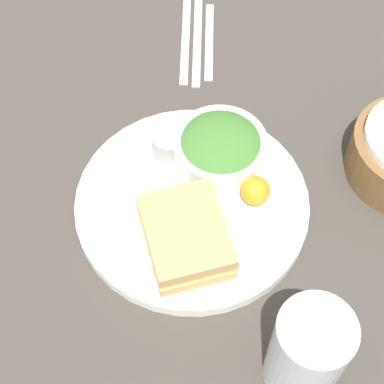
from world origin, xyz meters
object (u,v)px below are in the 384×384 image
at_px(spoon, 209,41).
at_px(sandwich, 189,237).
at_px(salad_bowl, 220,148).
at_px(fork, 185,40).
at_px(plate, 192,204).
at_px(dressing_cup, 169,143).
at_px(drink_glass, 307,352).
at_px(knife, 197,40).

bearing_deg(spoon, sandwich, 176.82).
relative_size(sandwich, salad_bowl, 1.19).
bearing_deg(fork, plate, -176.49).
distance_m(sandwich, dressing_cup, 0.14).
bearing_deg(spoon, salad_bowl, -176.03).
bearing_deg(drink_glass, plate, -144.46).
distance_m(dressing_cup, drink_glass, 0.32).
xyz_separation_m(sandwich, dressing_cup, (-0.14, -0.04, -0.00)).
distance_m(plate, knife, 0.29).
bearing_deg(plate, knife, -175.04).
xyz_separation_m(plate, spoon, (-0.29, -0.01, -0.01)).
bearing_deg(knife, drink_glass, -166.31).
distance_m(dressing_cup, knife, 0.22).
bearing_deg(dressing_cup, spoon, 172.25).
bearing_deg(sandwich, knife, -175.33).
distance_m(sandwich, fork, 0.36).
distance_m(plate, spoon, 0.29).
bearing_deg(dressing_cup, sandwich, 16.87).
xyz_separation_m(drink_glass, fork, (-0.49, -0.18, -0.06)).
xyz_separation_m(sandwich, drink_glass, (0.13, 0.14, 0.03)).
height_order(sandwich, spoon, sandwich).
bearing_deg(sandwich, drink_glass, 45.71).
bearing_deg(plate, salad_bowl, 156.56).
relative_size(fork, spoon, 1.11).
xyz_separation_m(dressing_cup, fork, (-0.22, -0.01, -0.03)).
height_order(plate, sandwich, sandwich).
height_order(dressing_cup, knife, dressing_cup).
distance_m(sandwich, salad_bowl, 0.13).
bearing_deg(fork, sandwich, -177.40).
height_order(fork, spoon, same).
distance_m(plate, sandwich, 0.07).
bearing_deg(knife, dressing_cup, 171.87).
bearing_deg(fork, knife, -90.00).
bearing_deg(sandwich, spoon, -178.22).
bearing_deg(sandwich, dressing_cup, -163.13).
height_order(dressing_cup, spoon, dressing_cup).
xyz_separation_m(knife, spoon, (-0.00, 0.02, 0.00)).
bearing_deg(plate, spoon, -178.54).
bearing_deg(drink_glass, spoon, -163.31).
xyz_separation_m(dressing_cup, drink_glass, (0.27, 0.18, 0.03)).
bearing_deg(dressing_cup, fork, -178.48).
xyz_separation_m(dressing_cup, knife, (-0.22, 0.01, -0.03)).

